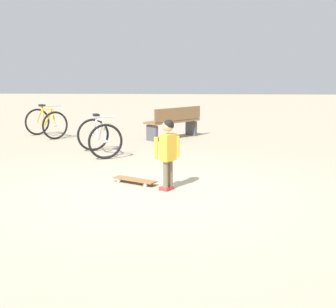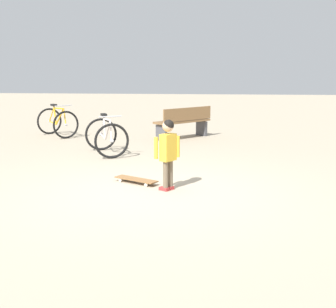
# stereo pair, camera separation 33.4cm
# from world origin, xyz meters

# --- Properties ---
(ground_plane) EXTENTS (50.00, 50.00, 0.00)m
(ground_plane) POSITION_xyz_m (0.00, 0.00, 0.00)
(ground_plane) COLOR tan
(child_person) EXTENTS (0.37, 0.28, 1.06)m
(child_person) POSITION_xyz_m (0.25, 0.18, 0.66)
(child_person) COLOR brown
(child_person) RESTS_ON ground
(skateboard) EXTENTS (0.75, 0.55, 0.07)m
(skateboard) POSITION_xyz_m (-0.29, 0.55, 0.06)
(skateboard) COLOR olive
(skateboard) RESTS_ON ground
(bicycle_mid) EXTENTS (1.25, 1.27, 0.85)m
(bicycle_mid) POSITION_xyz_m (-3.19, 5.44, 0.38)
(bicycle_mid) COLOR black
(bicycle_mid) RESTS_ON ground
(bicycle_far) EXTENTS (1.10, 1.27, 0.85)m
(bicycle_far) POSITION_xyz_m (-1.32, 3.00, 0.38)
(bicycle_far) COLOR black
(bicycle_far) RESTS_ON ground
(street_bench) EXTENTS (1.42, 1.46, 0.80)m
(street_bench) POSITION_xyz_m (0.15, 5.37, 0.42)
(street_bench) COLOR brown
(street_bench) RESTS_ON ground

